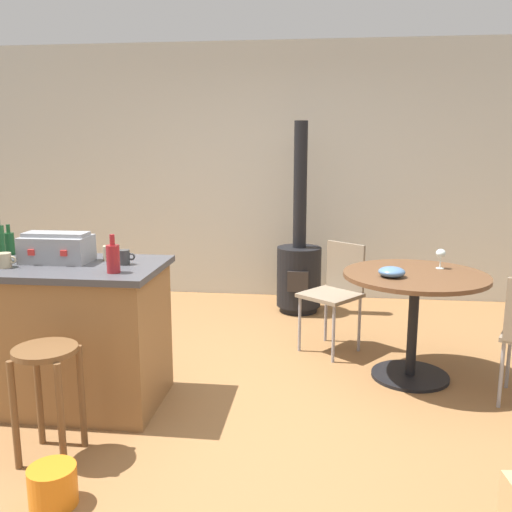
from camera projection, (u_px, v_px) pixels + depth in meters
ground_plane at (254, 410)px, 3.53m from camera, size 8.80×8.80×0.00m
back_wall at (286, 173)px, 6.00m from camera, size 8.00×0.10×2.70m
kitchen_island at (51, 333)px, 3.57m from camera, size 1.45×0.74×0.92m
wooden_stool at (47, 377)px, 2.91m from camera, size 0.33×0.33×0.62m
dining_table at (414, 299)px, 3.91m from camera, size 1.00×1.00×0.77m
folding_chair_near at (336, 288)px, 4.48m from camera, size 0.56×0.56×0.87m
wood_stove at (299, 266)px, 5.53m from camera, size 0.44×0.45×1.87m
toolbox at (57, 248)px, 3.52m from camera, size 0.42×0.25×0.19m
bottle_0 at (0, 242)px, 3.53m from camera, size 0.06×0.06×0.32m
bottle_1 at (9, 243)px, 3.77m from camera, size 0.07×0.07×0.20m
bottle_3 at (113, 258)px, 3.22m from camera, size 0.08×0.08×0.23m
cup_0 at (4, 260)px, 3.37m from camera, size 0.13×0.09×0.09m
cup_1 at (110, 253)px, 3.58m from camera, size 0.12×0.09×0.09m
cup_2 at (124, 257)px, 3.45m from camera, size 0.11×0.08×0.09m
wine_glass at (441, 254)px, 4.01m from camera, size 0.07×0.07×0.14m
serving_bowl at (392, 272)px, 3.77m from camera, size 0.18×0.18×0.07m
plastic_bucket at (53, 486)px, 2.58m from camera, size 0.22×0.22×0.19m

